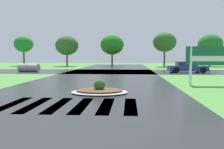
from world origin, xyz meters
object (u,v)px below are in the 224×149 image
Objects in this scene: median_island at (99,90)px; drainage_pipe_stack at (29,68)px; estate_billboard at (209,58)px; car_dark_suv at (187,67)px; traffic_cone at (100,85)px.

drainage_pipe_stack reaches higher than median_island.
car_dark_suv is (1.37, 12.19, -1.13)m from estate_billboard.
median_island is 4.30× the size of traffic_cone.
traffic_cone is (-6.45, -3.23, -1.39)m from estate_billboard.
traffic_cone is (10.05, -15.49, -0.14)m from drainage_pipe_stack.
car_dark_suv is at bearing 64.14° from median_island.
car_dark_suv reaches higher than drainage_pipe_stack.
car_dark_suv is 1.68× the size of drainage_pipe_stack.
median_island is 0.66× the size of car_dark_suv.
median_island is 0.69m from traffic_cone.
estate_billboard is 20.60m from drainage_pipe_stack.
median_island is 1.11× the size of drainage_pipe_stack.
drainage_pipe_stack is (-10.08, 16.16, 0.33)m from median_island.
traffic_cone is (-0.02, 0.67, 0.19)m from median_island.
estate_billboard is 7.68m from median_island.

